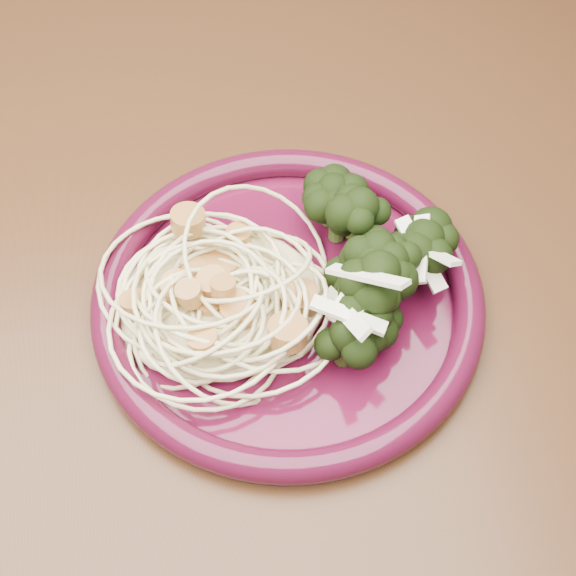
# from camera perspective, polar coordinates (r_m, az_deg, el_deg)

# --- Properties ---
(dining_table) EXTENTS (1.20, 0.80, 0.75)m
(dining_table) POSITION_cam_1_polar(r_m,az_deg,el_deg) (0.61, 2.56, -7.40)
(dining_table) COLOR #472814
(dining_table) RESTS_ON ground
(dinner_plate) EXTENTS (0.27, 0.27, 0.02)m
(dinner_plate) POSITION_cam_1_polar(r_m,az_deg,el_deg) (0.52, -0.00, -0.67)
(dinner_plate) COLOR #480B22
(dinner_plate) RESTS_ON dining_table
(spaghetti_pile) EXTENTS (0.14, 0.13, 0.03)m
(spaghetti_pile) POSITION_cam_1_polar(r_m,az_deg,el_deg) (0.51, -4.89, -0.38)
(spaghetti_pile) COLOR beige
(spaghetti_pile) RESTS_ON dinner_plate
(scallop_cluster) EXTENTS (0.12, 0.12, 0.04)m
(scallop_cluster) POSITION_cam_1_polar(r_m,az_deg,el_deg) (0.48, -5.18, 1.95)
(scallop_cluster) COLOR #C78B44
(scallop_cluster) RESTS_ON spaghetti_pile
(broccoli_pile) EXTENTS (0.10, 0.15, 0.05)m
(broccoli_pile) POSITION_cam_1_polar(r_m,az_deg,el_deg) (0.51, 6.00, 1.22)
(broccoli_pile) COLOR black
(broccoli_pile) RESTS_ON dinner_plate
(onion_garnish) EXTENTS (0.07, 0.10, 0.05)m
(onion_garnish) POSITION_cam_1_polar(r_m,az_deg,el_deg) (0.48, 6.32, 3.40)
(onion_garnish) COLOR white
(onion_garnish) RESTS_ON broccoli_pile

